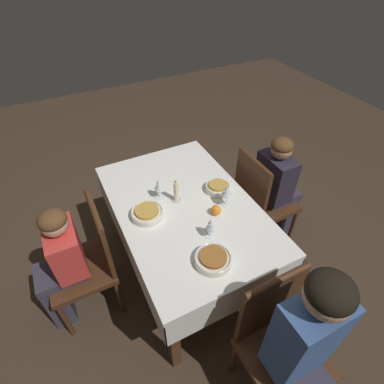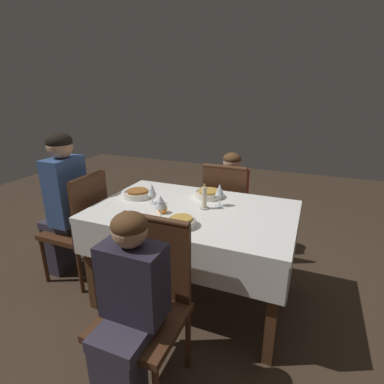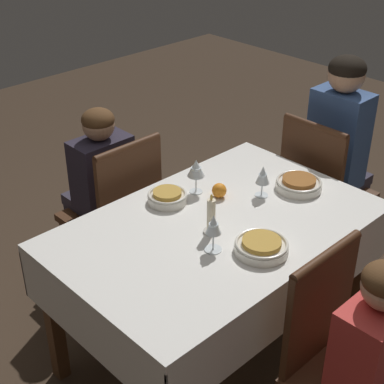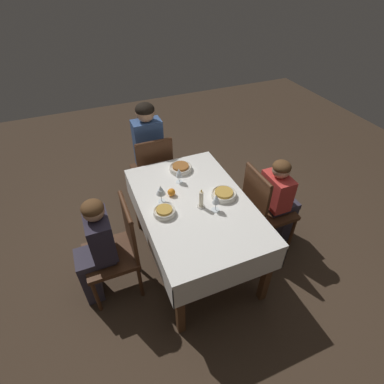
{
  "view_description": "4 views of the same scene",
  "coord_description": "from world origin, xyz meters",
  "px_view_note": "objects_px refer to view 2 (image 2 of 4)",
  "views": [
    {
      "loc": [
        1.32,
        -0.61,
        2.15
      ],
      "look_at": [
        -0.01,
        0.06,
        0.82
      ],
      "focal_mm": 28.0,
      "sensor_mm": 36.0,
      "label": 1
    },
    {
      "loc": [
        -0.72,
        1.78,
        1.53
      ],
      "look_at": [
        0.01,
        -0.0,
        0.85
      ],
      "focal_mm": 28.0,
      "sensor_mm": 36.0,
      "label": 2
    },
    {
      "loc": [
        -1.52,
        -1.43,
        2.1
      ],
      "look_at": [
        -0.07,
        0.08,
        0.88
      ],
      "focal_mm": 55.0,
      "sensor_mm": 36.0,
      "label": 3
    },
    {
      "loc": [
        -1.73,
        0.74,
        2.4
      ],
      "look_at": [
        0.02,
        0.02,
        0.84
      ],
      "focal_mm": 28.0,
      "sensor_mm": 36.0,
      "label": 4
    }
  ],
  "objects_px": {
    "chair_south": "(227,207)",
    "candle_centerpiece": "(204,199)",
    "chair_north": "(147,299)",
    "wine_glass_south": "(220,191)",
    "bowl_north": "(182,222)",
    "wine_glass_north": "(161,202)",
    "person_child_dark": "(128,310)",
    "dining_table": "(194,221)",
    "person_child_red": "(232,197)",
    "bowl_south": "(209,194)",
    "chair_east": "(81,224)",
    "wine_glass_east": "(152,190)",
    "orange_fruit": "(162,208)",
    "person_adult_denim": "(63,199)",
    "bowl_east": "(138,194)"
  },
  "relations": [
    {
      "from": "dining_table",
      "to": "chair_south",
      "type": "relative_size",
      "value": 1.51
    },
    {
      "from": "chair_north",
      "to": "orange_fruit",
      "type": "relative_size",
      "value": 13.54
    },
    {
      "from": "bowl_south",
      "to": "candle_centerpiece",
      "type": "xyz_separation_m",
      "value": [
        -0.05,
        0.23,
        0.04
      ]
    },
    {
      "from": "chair_north",
      "to": "wine_glass_north",
      "type": "height_order",
      "value": "chair_north"
    },
    {
      "from": "chair_north",
      "to": "wine_glass_south",
      "type": "relative_size",
      "value": 5.61
    },
    {
      "from": "chair_south",
      "to": "person_adult_denim",
      "type": "xyz_separation_m",
      "value": [
        1.14,
        0.79,
        0.19
      ]
    },
    {
      "from": "bowl_east",
      "to": "bowl_north",
      "type": "height_order",
      "value": "same"
    },
    {
      "from": "chair_south",
      "to": "wine_glass_north",
      "type": "distance_m",
      "value": 1.02
    },
    {
      "from": "wine_glass_north",
      "to": "orange_fruit",
      "type": "distance_m",
      "value": 0.14
    },
    {
      "from": "candle_centerpiece",
      "to": "orange_fruit",
      "type": "bearing_deg",
      "value": 37.2
    },
    {
      "from": "wine_glass_east",
      "to": "chair_north",
      "type": "bearing_deg",
      "value": 116.44
    },
    {
      "from": "person_adult_denim",
      "to": "person_child_red",
      "type": "relative_size",
      "value": 1.24
    },
    {
      "from": "bowl_north",
      "to": "wine_glass_north",
      "type": "height_order",
      "value": "wine_glass_north"
    },
    {
      "from": "bowl_south",
      "to": "orange_fruit",
      "type": "height_order",
      "value": "orange_fruit"
    },
    {
      "from": "person_child_red",
      "to": "orange_fruit",
      "type": "distance_m",
      "value": 1.06
    },
    {
      "from": "candle_centerpiece",
      "to": "person_adult_denim",
      "type": "bearing_deg",
      "value": 6.48
    },
    {
      "from": "chair_south",
      "to": "orange_fruit",
      "type": "distance_m",
      "value": 0.91
    },
    {
      "from": "dining_table",
      "to": "person_adult_denim",
      "type": "bearing_deg",
      "value": 5.41
    },
    {
      "from": "chair_north",
      "to": "wine_glass_east",
      "type": "relative_size",
      "value": 6.01
    },
    {
      "from": "bowl_south",
      "to": "dining_table",
      "type": "bearing_deg",
      "value": 85.35
    },
    {
      "from": "person_child_dark",
      "to": "chair_north",
      "type": "bearing_deg",
      "value": 90.0
    },
    {
      "from": "person_adult_denim",
      "to": "person_child_dark",
      "type": "height_order",
      "value": "person_adult_denim"
    },
    {
      "from": "bowl_east",
      "to": "wine_glass_east",
      "type": "relative_size",
      "value": 1.42
    },
    {
      "from": "person_child_red",
      "to": "bowl_south",
      "type": "relative_size",
      "value": 4.52
    },
    {
      "from": "wine_glass_north",
      "to": "bowl_east",
      "type": "bearing_deg",
      "value": -40.3
    },
    {
      "from": "bowl_south",
      "to": "candle_centerpiece",
      "type": "bearing_deg",
      "value": 101.25
    },
    {
      "from": "bowl_north",
      "to": "orange_fruit",
      "type": "distance_m",
      "value": 0.24
    },
    {
      "from": "dining_table",
      "to": "candle_centerpiece",
      "type": "height_order",
      "value": "candle_centerpiece"
    },
    {
      "from": "chair_north",
      "to": "candle_centerpiece",
      "type": "relative_size",
      "value": 4.99
    },
    {
      "from": "chair_east",
      "to": "wine_glass_east",
      "type": "height_order",
      "value": "chair_east"
    },
    {
      "from": "dining_table",
      "to": "wine_glass_east",
      "type": "bearing_deg",
      "value": 3.95
    },
    {
      "from": "dining_table",
      "to": "wine_glass_north",
      "type": "height_order",
      "value": "wine_glass_north"
    },
    {
      "from": "dining_table",
      "to": "bowl_south",
      "type": "height_order",
      "value": "bowl_south"
    },
    {
      "from": "chair_east",
      "to": "chair_south",
      "type": "bearing_deg",
      "value": 128.82
    },
    {
      "from": "orange_fruit",
      "to": "bowl_north",
      "type": "bearing_deg",
      "value": 146.97
    },
    {
      "from": "bowl_east",
      "to": "bowl_north",
      "type": "xyz_separation_m",
      "value": [
        -0.52,
        0.34,
        0.0
      ]
    },
    {
      "from": "person_child_red",
      "to": "wine_glass_east",
      "type": "xyz_separation_m",
      "value": [
        0.37,
        0.88,
        0.3
      ]
    },
    {
      "from": "wine_glass_east",
      "to": "wine_glass_south",
      "type": "bearing_deg",
      "value": -162.94
    },
    {
      "from": "person_child_dark",
      "to": "chair_south",
      "type": "bearing_deg",
      "value": 88.76
    },
    {
      "from": "bowl_north",
      "to": "wine_glass_south",
      "type": "xyz_separation_m",
      "value": [
        -0.11,
        -0.4,
        0.09
      ]
    },
    {
      "from": "person_child_red",
      "to": "wine_glass_north",
      "type": "distance_m",
      "value": 1.17
    },
    {
      "from": "person_child_dark",
      "to": "orange_fruit",
      "type": "bearing_deg",
      "value": 104.58
    },
    {
      "from": "dining_table",
      "to": "person_adult_denim",
      "type": "distance_m",
      "value": 1.09
    },
    {
      "from": "person_child_dark",
      "to": "wine_glass_east",
      "type": "relative_size",
      "value": 6.72
    },
    {
      "from": "person_child_dark",
      "to": "bowl_east",
      "type": "bearing_deg",
      "value": 118.89
    },
    {
      "from": "dining_table",
      "to": "wine_glass_south",
      "type": "relative_size",
      "value": 8.48
    },
    {
      "from": "chair_south",
      "to": "candle_centerpiece",
      "type": "xyz_separation_m",
      "value": [
        -0.01,
        0.66,
        0.31
      ]
    },
    {
      "from": "dining_table",
      "to": "chair_south",
      "type": "distance_m",
      "value": 0.71
    },
    {
      "from": "chair_east",
      "to": "wine_glass_south",
      "type": "relative_size",
      "value": 5.61
    },
    {
      "from": "person_child_dark",
      "to": "wine_glass_north",
      "type": "distance_m",
      "value": 0.69
    }
  ]
}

